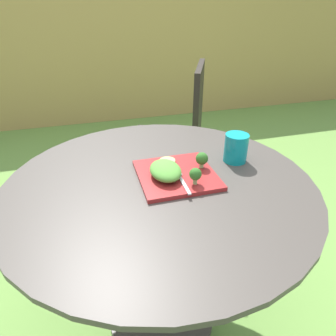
% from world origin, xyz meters
% --- Properties ---
extents(ground_plane, '(12.00, 12.00, 0.00)m').
position_xyz_m(ground_plane, '(0.00, 0.00, 0.00)').
color(ground_plane, '#669342').
extents(bamboo_fence, '(8.00, 0.08, 1.22)m').
position_xyz_m(bamboo_fence, '(0.00, 2.53, 0.61)').
color(bamboo_fence, '#A8894C').
rests_on(bamboo_fence, ground_plane).
extents(patio_table, '(0.99, 0.99, 0.70)m').
position_xyz_m(patio_table, '(0.00, 0.00, 0.48)').
color(patio_table, '#423D38').
rests_on(patio_table, ground_plane).
extents(patio_chair, '(0.58, 0.58, 0.90)m').
position_xyz_m(patio_chair, '(0.33, 0.82, 0.53)').
color(patio_chair, black).
rests_on(patio_chair, ground_plane).
extents(salad_plate, '(0.25, 0.25, 0.01)m').
position_xyz_m(salad_plate, '(0.06, 0.01, 0.71)').
color(salad_plate, maroon).
rests_on(salad_plate, patio_table).
extents(drinking_glass, '(0.08, 0.08, 0.10)m').
position_xyz_m(drinking_glass, '(0.30, 0.06, 0.75)').
color(drinking_glass, '#0F8C93').
rests_on(drinking_glass, patio_table).
extents(fork, '(0.02, 0.15, 0.00)m').
position_xyz_m(fork, '(0.06, -0.03, 0.72)').
color(fork, silver).
rests_on(fork, salad_plate).
extents(lettuce_mound, '(0.10, 0.14, 0.04)m').
position_xyz_m(lettuce_mound, '(0.02, -0.00, 0.74)').
color(lettuce_mound, '#519338').
rests_on(lettuce_mound, salad_plate).
extents(broccoli_floret_0, '(0.04, 0.04, 0.05)m').
position_xyz_m(broccoli_floret_0, '(0.10, -0.07, 0.75)').
color(broccoli_floret_0, '#99B770').
rests_on(broccoli_floret_0, salad_plate).
extents(broccoli_floret_1, '(0.04, 0.04, 0.05)m').
position_xyz_m(broccoli_floret_1, '(0.15, 0.02, 0.75)').
color(broccoli_floret_1, '#99B770').
rests_on(broccoli_floret_1, salad_plate).
extents(cucumber_slice_0, '(0.06, 0.06, 0.01)m').
position_xyz_m(cucumber_slice_0, '(0.05, 0.09, 0.72)').
color(cucumber_slice_0, '#8EB766').
rests_on(cucumber_slice_0, salad_plate).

